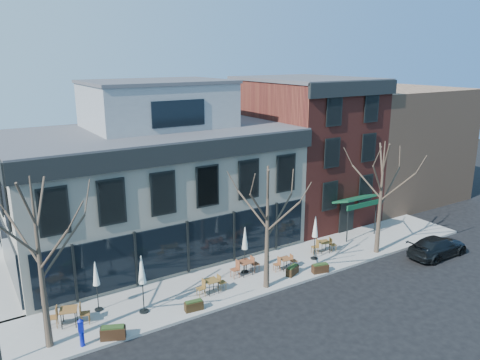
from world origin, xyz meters
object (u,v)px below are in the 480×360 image
parked_sedan (437,247)px  cafe_set_0 (69,315)px  call_box (81,332)px  umbrella_0 (96,276)px

parked_sedan → cafe_set_0: 22.85m
call_box → cafe_set_0: (-0.08, 2.06, -0.19)m
cafe_set_0 → umbrella_0: (1.58, 0.63, 1.37)m
call_box → umbrella_0: (1.50, 2.69, 1.18)m
call_box → cafe_set_0: call_box is taller
cafe_set_0 → parked_sedan: bearing=-10.9°
umbrella_0 → parked_sedan: bearing=-13.3°
call_box → umbrella_0: bearing=60.8°
parked_sedan → call_box: call_box is taller
cafe_set_0 → umbrella_0: bearing=21.5°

